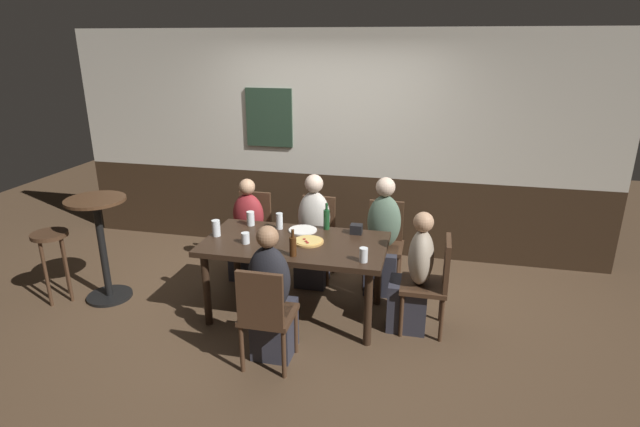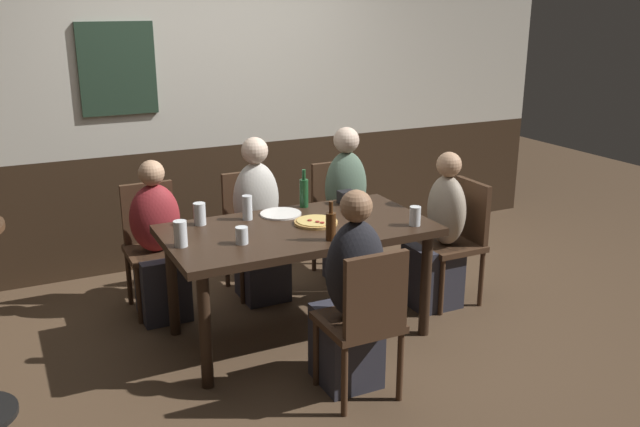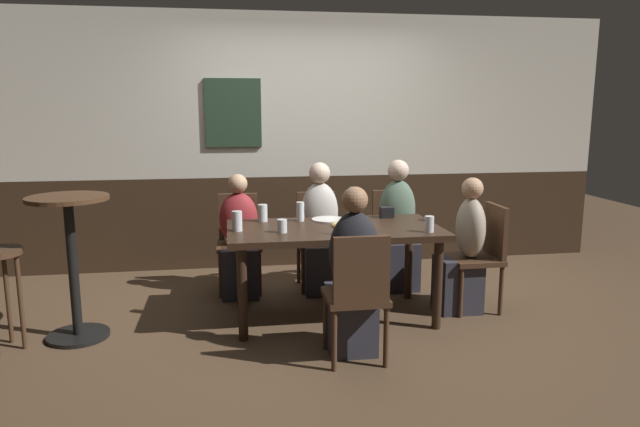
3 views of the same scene
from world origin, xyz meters
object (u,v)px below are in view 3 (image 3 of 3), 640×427
at_px(chair_mid_far, 318,234).
at_px(chair_right_far, 393,231).
at_px(chair_head_east, 483,251).
at_px(beer_bottle_green, 351,205).
at_px(dining_table, 334,237).
at_px(plate_white_large, 328,219).
at_px(person_left_far, 239,246).
at_px(person_right_far, 398,234).
at_px(chair_mid_near, 358,291).
at_px(chair_left_far, 239,237).
at_px(pint_glass_stout, 263,214).
at_px(person_mid_near, 352,285).
at_px(beer_glass_tall, 429,225).
at_px(person_head_east, 464,256).
at_px(pint_glass_pale, 237,222).
at_px(beer_glass_half, 282,227).
at_px(beer_bottle_brown, 351,223).
at_px(person_mid_far, 320,238).
at_px(pizza, 350,225).
at_px(side_bar_table, 72,256).
at_px(tumbler_water, 300,213).
at_px(condiment_caddy, 387,212).

height_order(chair_mid_far, chair_right_far, same).
relative_size(chair_head_east, beer_bottle_green, 3.35).
bearing_deg(dining_table, plate_white_large, 89.62).
distance_m(person_left_far, person_right_far, 1.46).
height_order(chair_mid_near, person_left_far, person_left_far).
height_order(chair_left_far, pint_glass_stout, same).
relative_size(chair_mid_near, person_mid_near, 0.76).
bearing_deg(beer_glass_tall, pint_glass_stout, 153.40).
bearing_deg(plate_white_large, person_head_east, -14.56).
xyz_separation_m(person_head_east, person_mid_near, (-1.08, -0.69, 0.02)).
bearing_deg(chair_mid_near, person_head_east, 38.32).
bearing_deg(pint_glass_pale, chair_mid_near, -47.69).
relative_size(beer_glass_half, beer_bottle_brown, 0.42).
distance_m(dining_table, person_mid_far, 0.71).
height_order(beer_glass_tall, beer_bottle_brown, beer_bottle_brown).
height_order(person_right_far, plate_white_large, person_right_far).
xyz_separation_m(chair_mid_near, person_mid_far, (-0.00, 1.55, 0.00)).
distance_m(chair_left_far, pint_glass_stout, 0.65).
bearing_deg(plate_white_large, pint_glass_stout, 176.86).
bearing_deg(chair_head_east, person_right_far, 126.59).
relative_size(pizza, pint_glass_pale, 1.81).
bearing_deg(beer_glass_tall, chair_left_far, 140.61).
bearing_deg(beer_bottle_green, side_bar_table, -166.88).
relative_size(chair_head_east, side_bar_table, 0.84).
xyz_separation_m(pint_glass_pale, beer_glass_tall, (1.42, -0.27, -0.01)).
xyz_separation_m(chair_mid_far, pint_glass_stout, (-0.54, -0.54, 0.30)).
height_order(pint_glass_stout, side_bar_table, side_bar_table).
height_order(chair_mid_far, person_left_far, person_left_far).
bearing_deg(plate_white_large, chair_right_far, 38.26).
bearing_deg(pizza, tumbler_water, 142.49).
bearing_deg(plate_white_large, chair_mid_near, -90.09).
xyz_separation_m(person_left_far, pint_glass_pale, (-0.02, -0.72, 0.36)).
bearing_deg(person_mid_far, beer_bottle_green, -56.30).
relative_size(chair_left_far, beer_glass_half, 8.77).
bearing_deg(person_right_far, beer_bottle_brown, -123.31).
distance_m(person_head_east, beer_bottle_green, 1.02).
bearing_deg(condiment_caddy, side_bar_table, -169.68).
relative_size(person_left_far, pint_glass_stout, 7.70).
xyz_separation_m(person_mid_far, tumbler_water, (-0.23, -0.41, 0.31)).
bearing_deg(person_right_far, condiment_caddy, -120.33).
bearing_deg(beer_bottle_green, person_left_far, 161.54).
bearing_deg(condiment_caddy, chair_left_far, 156.73).
height_order(chair_mid_near, pizza, chair_mid_near).
bearing_deg(person_head_east, beer_bottle_green, 156.66).
xyz_separation_m(chair_left_far, person_right_far, (1.46, -0.16, 0.01)).
bearing_deg(person_mid_far, side_bar_table, -157.02).
bearing_deg(pizza, chair_head_east, -0.28).
distance_m(pint_glass_pale, side_bar_table, 1.19).
bearing_deg(chair_left_far, person_head_east, -25.26).
bearing_deg(pint_glass_stout, beer_glass_tall, -26.60).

